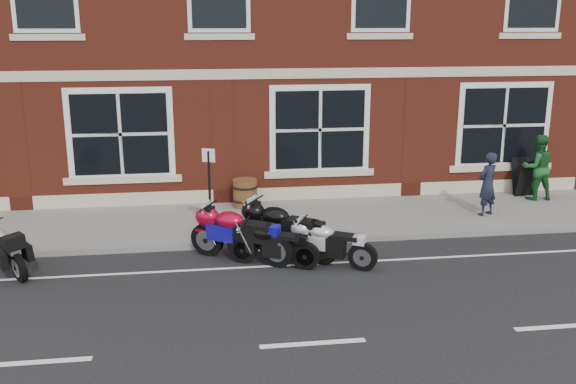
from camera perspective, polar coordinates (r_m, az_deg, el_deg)
name	(u,v)px	position (r m, az deg, el deg)	size (l,w,h in m)	color
ground	(286,269)	(12.53, -0.20, -6.88)	(80.00, 80.00, 0.00)	black
sidewalk	(269,220)	(15.31, -1.71, -2.55)	(30.00, 3.00, 0.12)	slate
kerb	(277,242)	(13.83, -0.99, -4.49)	(30.00, 0.16, 0.12)	slate
moto_touring_silver	(6,246)	(13.43, -23.80, -4.43)	(1.13, 1.61, 1.22)	black
moto_sport_red	(240,232)	(12.83, -4.30, -3.59)	(2.00, 1.33, 1.02)	black
moto_sport_black	(285,228)	(13.01, -0.27, -3.24)	(1.92, 1.54, 1.05)	black
moto_sport_silver	(329,242)	(12.59, 3.70, -4.45)	(1.68, 1.04, 0.84)	black
moto_naked_black	(272,242)	(12.56, -1.41, -4.51)	(1.73, 0.85, 0.83)	black
pedestrian_left	(487,184)	(16.07, 17.31, 0.69)	(0.56, 0.37, 1.54)	black
pedestrian_right	(537,167)	(17.95, 21.29, 2.07)	(0.83, 0.65, 1.72)	#175321
a_board_sign	(525,177)	(18.34, 20.28, 1.26)	(0.60, 0.40, 1.00)	black
barrel_planter	(245,193)	(16.18, -3.83, -0.10)	(0.64, 0.64, 0.71)	#4C3A14
parking_sign	(210,188)	(13.51, -6.99, 0.33)	(0.27, 0.13, 2.00)	black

